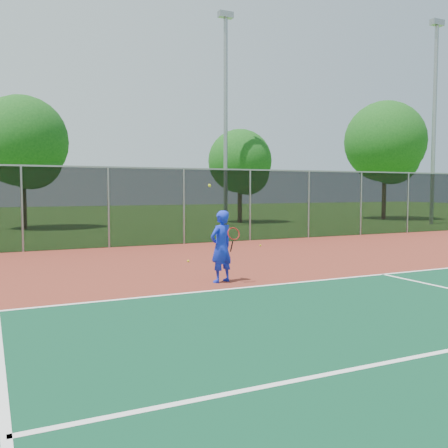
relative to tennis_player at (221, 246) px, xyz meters
name	(u,v)px	position (x,y,z in m)	size (l,w,h in m)	color
ground	(417,309)	(2.17, -3.86, -0.87)	(120.00, 120.00, 0.00)	#2F611B
court_apron	(346,289)	(2.17, -1.86, -0.86)	(30.00, 20.00, 0.02)	maroon
fence_back	(184,205)	(2.17, 8.14, 0.70)	(30.00, 0.06, 3.03)	black
tennis_player	(221,246)	(0.00, 0.00, 0.00)	(0.71, 0.70, 2.30)	#162AD4
practice_ball_3	(188,261)	(0.47, 3.33, -0.81)	(0.07, 0.07, 0.07)	#BCC917
practice_ball_5	(260,245)	(4.48, 6.03, -0.81)	(0.07, 0.07, 0.07)	#BCC917
floodlight_n	(226,107)	(8.09, 16.64, 6.22)	(0.90, 0.40, 12.62)	gray
floodlight_ne	(434,111)	(20.46, 12.29, 6.22)	(0.90, 0.40, 12.62)	gray
tree_back_left	(24,145)	(-2.99, 19.15, 3.74)	(5.00, 5.00, 7.34)	#3B2515
tree_back_mid	(242,164)	(10.28, 18.74, 2.98)	(4.18, 4.18, 6.14)	#3B2515
tree_back_right	(387,145)	(21.39, 17.32, 4.51)	(5.83, 5.83, 8.57)	#3B2515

